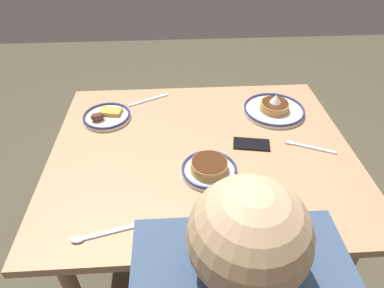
% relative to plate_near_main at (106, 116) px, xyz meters
% --- Properties ---
extents(ground_plane, '(6.00, 6.00, 0.00)m').
position_rel_plate_near_main_xyz_m(ground_plane, '(-0.40, 0.23, -0.74)').
color(ground_plane, '#4E4735').
extents(dining_table, '(1.18, 0.98, 0.72)m').
position_rel_plate_near_main_xyz_m(dining_table, '(-0.40, 0.23, -0.10)').
color(dining_table, tan).
rests_on(dining_table, ground_plane).
extents(plate_near_main, '(0.21, 0.21, 0.05)m').
position_rel_plate_near_main_xyz_m(plate_near_main, '(0.00, 0.00, 0.00)').
color(plate_near_main, silver).
rests_on(plate_near_main, dining_table).
extents(plate_center_pancakes, '(0.28, 0.28, 0.09)m').
position_rel_plate_near_main_xyz_m(plate_center_pancakes, '(-0.75, -0.01, 0.00)').
color(plate_center_pancakes, silver).
rests_on(plate_center_pancakes, dining_table).
extents(plate_far_companion, '(0.20, 0.20, 0.05)m').
position_rel_plate_near_main_xyz_m(plate_far_companion, '(-0.42, 0.37, 0.01)').
color(plate_far_companion, silver).
rests_on(plate_far_companion, dining_table).
extents(cell_phone, '(0.15, 0.10, 0.01)m').
position_rel_plate_near_main_xyz_m(cell_phone, '(-0.60, 0.22, -0.01)').
color(cell_phone, black).
rests_on(cell_phone, dining_table).
extents(paper_napkin, '(0.17, 0.16, 0.00)m').
position_rel_plate_near_main_xyz_m(paper_napkin, '(-0.58, 0.54, -0.01)').
color(paper_napkin, white).
rests_on(paper_napkin, dining_table).
extents(fork_near, '(0.19, 0.10, 0.01)m').
position_rel_plate_near_main_xyz_m(fork_near, '(-0.83, 0.25, -0.01)').
color(fork_near, silver).
rests_on(fork_near, dining_table).
extents(butter_knife, '(0.19, 0.12, 0.01)m').
position_rel_plate_near_main_xyz_m(butter_knife, '(-0.18, -0.15, -0.01)').
color(butter_knife, silver).
rests_on(butter_knife, dining_table).
extents(tea_spoon, '(0.19, 0.06, 0.01)m').
position_rel_plate_near_main_xyz_m(tea_spoon, '(-0.05, 0.62, -0.01)').
color(tea_spoon, silver).
rests_on(tea_spoon, dining_table).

